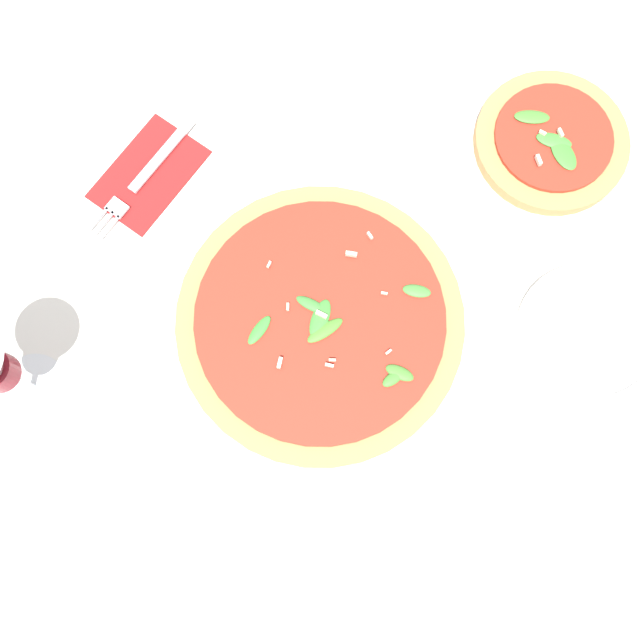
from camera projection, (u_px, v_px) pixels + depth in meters
name	position (u px, v px, depth m)	size (l,w,h in m)	color
ground_plane	(354.00, 327.00, 0.88)	(6.00, 6.00, 0.00)	silver
pizza_arugula_main	(320.00, 323.00, 0.86)	(0.35, 0.35, 0.05)	white
pizza_personal_side	(550.00, 144.00, 0.92)	(0.21, 0.21, 0.05)	white
napkin	(149.00, 174.00, 0.92)	(0.15, 0.11, 0.01)	#B21E1E
fork	(144.00, 176.00, 0.92)	(0.19, 0.04, 0.00)	silver
side_plate_white	(590.00, 333.00, 0.87)	(0.17, 0.17, 0.02)	white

